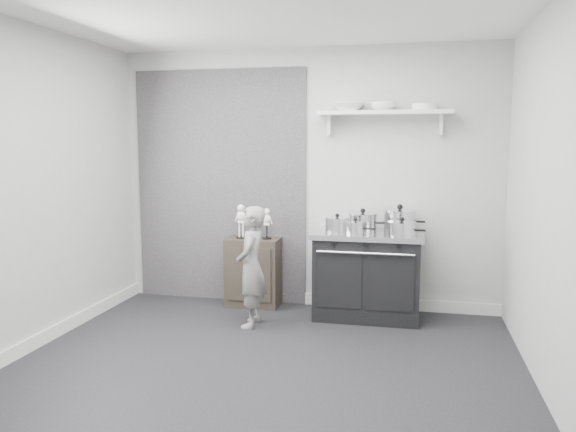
% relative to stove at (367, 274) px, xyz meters
% --- Properties ---
extents(ground, '(4.00, 4.00, 0.00)m').
position_rel_stove_xyz_m(ground, '(-0.68, -1.48, -0.43)').
color(ground, black).
rests_on(ground, ground).
extents(room_shell, '(4.02, 3.62, 2.71)m').
position_rel_stove_xyz_m(room_shell, '(-0.77, -1.33, 1.21)').
color(room_shell, '#A3A3A1').
rests_on(room_shell, ground).
extents(wall_shelf, '(1.30, 0.26, 0.24)m').
position_rel_stove_xyz_m(wall_shelf, '(0.12, 0.20, 1.58)').
color(wall_shelf, silver).
rests_on(wall_shelf, room_shell).
extents(stove, '(1.07, 0.67, 0.86)m').
position_rel_stove_xyz_m(stove, '(0.00, 0.00, 0.00)').
color(stove, black).
rests_on(stove, ground).
extents(side_cabinet, '(0.56, 0.33, 0.72)m').
position_rel_stove_xyz_m(side_cabinet, '(-1.21, 0.13, -0.07)').
color(side_cabinet, black).
rests_on(side_cabinet, ground).
extents(child, '(0.30, 0.43, 1.14)m').
position_rel_stove_xyz_m(child, '(-1.04, -0.51, 0.14)').
color(child, slate).
rests_on(child, ground).
extents(pot_front_left, '(0.32, 0.24, 0.19)m').
position_rel_stove_xyz_m(pot_front_left, '(-0.29, -0.12, 0.50)').
color(pot_front_left, silver).
rests_on(pot_front_left, stove).
extents(pot_back_left, '(0.38, 0.29, 0.22)m').
position_rel_stove_xyz_m(pot_back_left, '(-0.06, 0.10, 0.51)').
color(pot_back_left, silver).
rests_on(pot_back_left, stove).
extents(pot_back_right, '(0.41, 0.32, 0.27)m').
position_rel_stove_xyz_m(pot_back_right, '(0.30, 0.12, 0.53)').
color(pot_back_right, silver).
rests_on(pot_back_right, stove).
extents(pot_front_right, '(0.35, 0.26, 0.18)m').
position_rel_stove_xyz_m(pot_front_right, '(0.33, -0.21, 0.50)').
color(pot_front_right, silver).
rests_on(pot_front_right, stove).
extents(pot_front_center, '(0.30, 0.21, 0.16)m').
position_rel_stove_xyz_m(pot_front_center, '(-0.11, -0.15, 0.49)').
color(pot_front_center, silver).
rests_on(pot_front_center, stove).
extents(skeleton_full, '(0.12, 0.07, 0.41)m').
position_rel_stove_xyz_m(skeleton_full, '(-1.34, 0.13, 0.50)').
color(skeleton_full, silver).
rests_on(skeleton_full, side_cabinet).
extents(skeleton_torso, '(0.10, 0.07, 0.37)m').
position_rel_stove_xyz_m(skeleton_torso, '(-1.06, 0.13, 0.48)').
color(skeleton_torso, silver).
rests_on(skeleton_torso, side_cabinet).
extents(bowl_large, '(0.33, 0.33, 0.08)m').
position_rel_stove_xyz_m(bowl_large, '(-0.23, 0.19, 1.65)').
color(bowl_large, white).
rests_on(bowl_large, wall_shelf).
extents(bowl_small, '(0.25, 0.25, 0.08)m').
position_rel_stove_xyz_m(bowl_small, '(0.11, 0.19, 1.65)').
color(bowl_small, white).
rests_on(bowl_small, wall_shelf).
extents(plate_stack, '(0.24, 0.24, 0.06)m').
position_rel_stove_xyz_m(plate_stack, '(0.50, 0.19, 1.64)').
color(plate_stack, white).
rests_on(plate_stack, wall_shelf).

